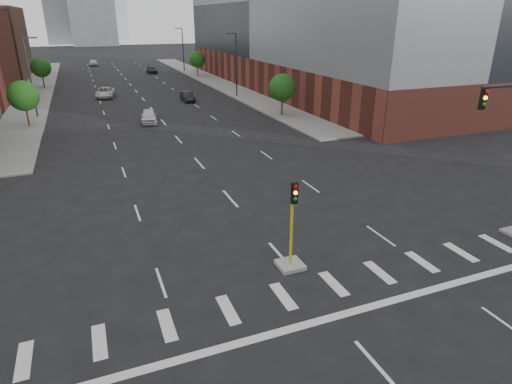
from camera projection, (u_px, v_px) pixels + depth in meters
sidewalk_left_far at (38, 89)px, 71.20m from camera, size 5.00×92.00×0.15m
sidewalk_right_far at (211, 80)px, 81.51m from camera, size 5.00×92.00×0.15m
building_right_main at (317, 18)px, 70.33m from camera, size 24.00×70.00×22.00m
median_traffic_signal at (291, 249)px, 20.12m from camera, size 1.20×1.20×4.40m
streetlight_right_a at (236, 62)px, 62.77m from camera, size 1.60×0.22×9.07m
streetlight_right_b at (183, 48)px, 92.85m from camera, size 1.60×0.22×9.07m
streetlight_left at (30, 74)px, 49.25m from camera, size 1.60×0.22×9.07m
tree_left_near at (23, 96)px, 45.36m from camera, size 3.20×3.20×4.85m
tree_left_far at (41, 67)px, 71.15m from camera, size 3.20×3.20×4.85m
tree_right_near at (282, 88)px, 50.69m from camera, size 3.20×3.20×4.85m
tree_right_far at (197, 59)px, 85.07m from camera, size 3.20×3.20×4.85m
car_near_left at (149, 116)px, 48.42m from camera, size 2.48×4.67×1.51m
car_mid_right at (187, 96)px, 60.92m from camera, size 1.46×4.07×1.33m
car_far_left at (105, 93)px, 63.73m from camera, size 3.31×5.64×1.47m
car_deep_right at (152, 70)px, 91.85m from camera, size 2.14×4.87×1.39m
car_distant at (93, 63)px, 105.79m from camera, size 1.95×4.59×1.55m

